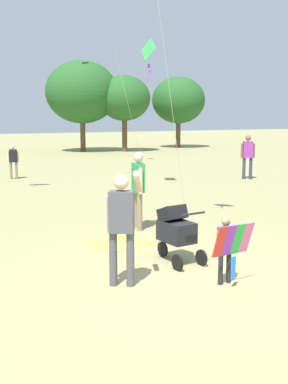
{
  "coord_description": "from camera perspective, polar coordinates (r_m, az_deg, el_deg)",
  "views": [
    {
      "loc": [
        -3.94,
        -5.79,
        2.59
      ],
      "look_at": [
        -0.36,
        1.24,
        1.3
      ],
      "focal_mm": 44.52,
      "sensor_mm": 36.0,
      "label": 1
    }
  ],
  "objects": [
    {
      "name": "child_with_butterfly_kite",
      "position": [
        7.39,
        9.9,
        -6.18
      ],
      "size": [
        0.69,
        0.37,
        1.05
      ],
      "color": "#232328",
      "rests_on": "ground"
    },
    {
      "name": "person_sitting_far",
      "position": [
        10.7,
        -0.69,
        0.93
      ],
      "size": [
        0.32,
        0.55,
        1.76
      ],
      "color": "#7F705B",
      "rests_on": "ground"
    },
    {
      "name": "picnic_blanket",
      "position": [
        9.79,
        -2.95,
        -6.02
      ],
      "size": [
        1.38,
        1.33,
        0.02
      ],
      "primitive_type": "cube",
      "rotation": [
        0.0,
        0.0,
        0.23
      ],
      "color": "gold",
      "rests_on": "ground"
    },
    {
      "name": "person_couple_left",
      "position": [
        19.92,
        -15.39,
        3.86
      ],
      "size": [
        0.44,
        0.24,
        1.39
      ],
      "color": "#7F705B",
      "rests_on": "ground"
    },
    {
      "name": "stroller",
      "position": [
        8.4,
        3.83,
        -4.4
      ],
      "size": [
        0.59,
        1.11,
        1.03
      ],
      "color": "black",
      "rests_on": "ground"
    },
    {
      "name": "person_adult_flyer",
      "position": [
        7.14,
        -2.71,
        -3.36
      ],
      "size": [
        0.68,
        0.48,
        1.78
      ],
      "color": "#4C4C51",
      "rests_on": "ground"
    },
    {
      "name": "kite_green_novelty",
      "position": [
        16.9,
        0.42,
        16.07
      ],
      "size": [
        2.08,
        1.85,
        5.19
      ],
      "color": "green",
      "rests_on": "ground"
    },
    {
      "name": "person_red_shirt",
      "position": [
        19.6,
        12.33,
        4.55
      ],
      "size": [
        0.52,
        0.39,
        1.77
      ],
      "color": "#33384C",
      "rests_on": "ground"
    },
    {
      "name": "ground_plane",
      "position": [
        7.47,
        6.92,
        -11.08
      ],
      "size": [
        120.0,
        120.0,
        0.0
      ],
      "primitive_type": "plane",
      "color": "#938E5B"
    }
  ]
}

